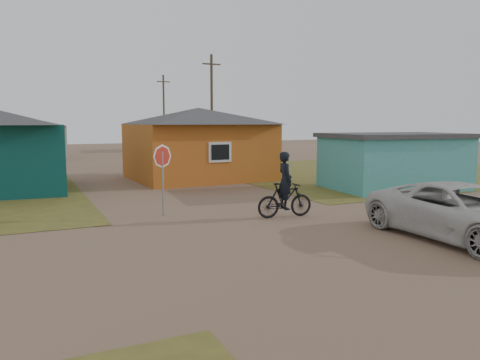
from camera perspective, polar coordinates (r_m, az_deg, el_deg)
name	(u,v)px	position (r m, az deg, el deg)	size (l,w,h in m)	color
ground	(294,241)	(12.50, 6.66, -7.42)	(120.00, 120.00, 0.00)	brown
grass_ne	(373,171)	(31.11, 15.95, 1.06)	(20.00, 18.00, 0.00)	brown
house_yellow	(199,143)	(25.87, -5.07, 4.58)	(7.72, 6.76, 3.90)	#B95D1C
shed_turquoise	(394,161)	(23.19, 18.24, 2.25)	(6.71, 4.93, 2.60)	teal
house_pale_west	(24,137)	(44.28, -24.79, 4.79)	(7.04, 6.15, 3.60)	gray
house_beige_east	(181,133)	(52.89, -7.20, 5.65)	(6.95, 6.05, 3.60)	gray
utility_pole_near	(212,108)	(34.77, -3.46, 8.74)	(1.40, 0.20, 8.00)	#4F402F
utility_pole_far	(164,112)	(50.24, -9.26, 8.15)	(1.40, 0.20, 8.00)	#4F402F
stop_sign	(162,163)	(15.71, -9.43, 2.02)	(0.78, 0.10, 2.39)	gray
cyclist	(285,194)	(15.41, 5.51, -1.65)	(1.97, 0.75, 2.17)	black
vehicle	(462,212)	(13.72, 25.48, -3.57)	(2.48, 5.39, 1.50)	silver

